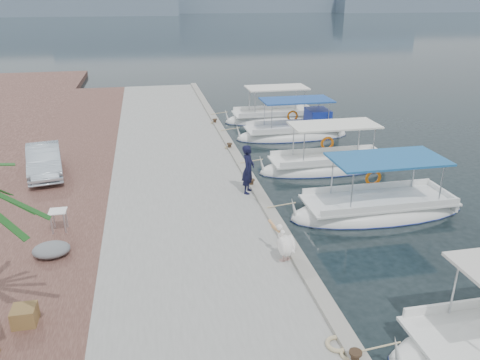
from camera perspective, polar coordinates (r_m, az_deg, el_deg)
name	(u,v)px	position (r m, az deg, el deg)	size (l,w,h in m)	color
ground	(269,213)	(18.02, 3.51, -4.02)	(400.00, 400.00, 0.00)	black
concrete_quay	(180,168)	(22.03, -7.38, 1.48)	(6.00, 40.00, 0.50)	gray
quay_curb	(238,158)	(22.26, -0.27, 2.73)	(0.44, 40.00, 0.12)	gray
cobblestone_strip	(68,175)	(22.31, -20.27, 0.52)	(4.00, 40.00, 0.50)	#51312B
fishing_caique_b	(377,210)	(18.65, 16.40, -3.57)	(6.95, 2.46, 2.83)	white
fishing_caique_c	(328,167)	(22.69, 10.65, 1.55)	(6.75, 2.11, 2.83)	white
fishing_caique_d	(294,134)	(27.62, 6.62, 5.60)	(6.69, 2.25, 2.83)	white
fishing_caique_e	(274,119)	(31.16, 4.12, 7.43)	(6.53, 2.30, 2.83)	white
mooring_bollards	(251,182)	(18.99, 1.39, -0.30)	(0.28, 20.28, 0.33)	black
pelican	(285,244)	(13.83, 5.57, -7.78)	(0.66, 1.33, 1.03)	tan
fisherman	(248,169)	(18.18, 1.00, 1.33)	(0.71, 0.47, 1.95)	black
parked_car	(44,161)	(21.84, -22.75, 2.21)	(1.35, 3.87, 1.28)	silver
wooden_crate	(25,315)	(12.64, -24.77, -14.77)	(0.55, 0.55, 0.44)	brown
tarp_bundle	(51,250)	(15.23, -22.02, -7.88)	(1.10, 0.90, 0.40)	slate
folding_table	(58,216)	(16.51, -21.26, -4.16)	(0.55, 0.55, 0.73)	silver
rope_coil	(337,344)	(11.28, 11.77, -18.99)	(0.54, 0.54, 0.10)	#C6B284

